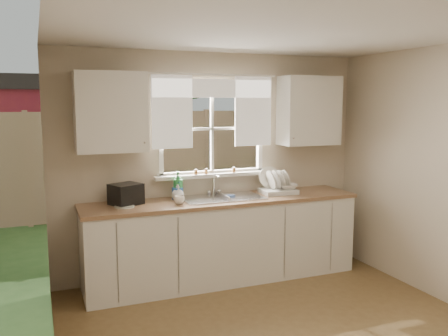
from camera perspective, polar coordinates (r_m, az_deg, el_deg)
name	(u,v)px	position (r m, az deg, el deg)	size (l,w,h in m)	color
room_walls	(310,199)	(3.56, 10.31, -3.72)	(3.62, 4.02, 2.50)	beige
ceiling	(309,24)	(3.59, 10.25, 16.66)	(3.60, 4.00, 0.02)	silver
window	(213,143)	(5.37, -1.39, 2.97)	(1.38, 0.16, 1.06)	white
curtains	(214,104)	(5.30, -1.21, 7.75)	(1.50, 0.03, 0.81)	white
base_cabinets	(223,241)	(5.27, -0.12, -8.77)	(3.00, 0.62, 0.87)	white
countertop	(223,200)	(5.16, -0.12, -3.92)	(3.04, 0.65, 0.04)	#8A6545
upper_cabinet_left	(111,112)	(4.89, -13.47, 6.55)	(0.70, 0.33, 0.80)	white
upper_cabinet_right	(309,111)	(5.70, 10.20, 6.80)	(0.70, 0.33, 0.80)	white
wall_outlet	(281,175)	(5.77, 6.90, -0.81)	(0.08, 0.01, 0.12)	beige
sill_jars	(212,171)	(5.34, -1.42, -0.36)	(0.50, 0.04, 0.06)	brown
backyard	(141,38)	(11.79, -9.97, 15.14)	(20.00, 10.00, 6.13)	#335421
sink	(222,205)	(5.20, -0.25, -4.41)	(0.88, 0.52, 0.40)	#B7B7BC
dish_rack	(277,187)	(5.48, 6.45, -2.24)	(0.41, 0.33, 0.30)	silver
bowl	(288,187)	(5.49, 7.72, -2.22)	(0.22, 0.22, 0.05)	white
soap_bottle_a	(178,185)	(5.12, -5.55, -2.09)	(0.12, 0.12, 0.30)	green
soap_bottle_b	(178,191)	(5.11, -5.61, -2.72)	(0.09, 0.09, 0.20)	#3168B8
soap_bottle_c	(178,193)	(5.08, -5.59, -2.96)	(0.13, 0.13, 0.17)	#F1EFC7
saucer	(124,206)	(4.85, -11.89, -4.55)	(0.20, 0.20, 0.01)	beige
cup	(179,200)	(4.89, -5.40, -3.85)	(0.11, 0.11, 0.09)	white
black_appliance	(126,194)	(4.95, -11.72, -3.09)	(0.29, 0.25, 0.21)	black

